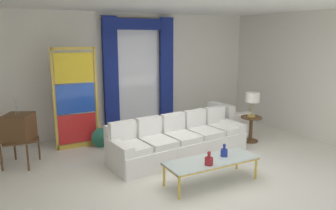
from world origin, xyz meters
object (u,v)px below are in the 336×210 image
armchair_white (228,123)px  vintage_tv (18,128)px  coffee_table (211,161)px  couch_white_long (178,141)px  round_side_table (251,127)px  stained_glass_divider (76,101)px  peacock_figurine (103,138)px  bottle_crystal_tall (209,160)px  table_lamp_brass (252,98)px  bottle_blue_decanter (224,152)px

armchair_white → vintage_tv: bearing=177.6°
coffee_table → couch_white_long: bearing=84.4°
armchair_white → round_side_table: bearing=-83.8°
stained_glass_divider → round_side_table: bearing=-22.0°
couch_white_long → coffee_table: (-0.14, -1.38, 0.07)m
coffee_table → peacock_figurine: size_ratio=2.66×
couch_white_long → stained_glass_divider: (-1.69, 1.47, 0.75)m
peacock_figurine → bottle_crystal_tall: bearing=-71.1°
bottle_crystal_tall → armchair_white: bearing=46.4°
bottle_crystal_tall → vintage_tv: 3.60m
couch_white_long → peacock_figurine: couch_white_long is taller
bottle_crystal_tall → round_side_table: bearing=34.2°
coffee_table → table_lamp_brass: table_lamp_brass is taller
vintage_tv → stained_glass_divider: size_ratio=0.61×
coffee_table → peacock_figurine: peacock_figurine is taller
couch_white_long → bottle_crystal_tall: size_ratio=13.19×
coffee_table → bottle_blue_decanter: size_ratio=7.16×
couch_white_long → vintage_tv: bearing=161.8°
coffee_table → bottle_crystal_tall: bottle_crystal_tall is taller
bottle_crystal_tall → peacock_figurine: bearing=108.9°
coffee_table → vintage_tv: vintage_tv is taller
couch_white_long → stained_glass_divider: bearing=139.0°
bottle_blue_decanter → stained_glass_divider: 3.42m
peacock_figurine → round_side_table: round_side_table is taller
peacock_figurine → round_side_table: size_ratio=1.01×
table_lamp_brass → coffee_table: bearing=-146.8°
bottle_blue_decanter → armchair_white: size_ratio=0.25×
armchair_white → round_side_table: (0.08, -0.75, 0.07)m
coffee_table → round_side_table: (2.10, 1.38, -0.02)m
vintage_tv → peacock_figurine: vintage_tv is taller
vintage_tv → table_lamp_brass: (4.86, -0.96, 0.30)m
peacock_figurine → table_lamp_brass: bearing=-20.1°
couch_white_long → table_lamp_brass: size_ratio=5.25×
coffee_table → armchair_white: (2.02, 2.13, -0.09)m
bottle_crystal_tall → bottle_blue_decanter: bearing=23.0°
couch_white_long → table_lamp_brass: table_lamp_brass is taller
vintage_tv → table_lamp_brass: size_ratio=2.36×
stained_glass_divider → peacock_figurine: bearing=-33.7°
vintage_tv → armchair_white: vintage_tv is taller
armchair_white → stained_glass_divider: bearing=168.6°
bottle_crystal_tall → vintage_tv: (-2.59, 2.50, 0.24)m
couch_white_long → vintage_tv: size_ratio=2.22×
bottle_blue_decanter → vintage_tv: (-3.04, 2.31, 0.24)m
couch_white_long → bottle_crystal_tall: couch_white_long is taller
stained_glass_divider → round_side_table: 4.01m
round_side_table → table_lamp_brass: (0.00, 0.00, 0.67)m
round_side_table → table_lamp_brass: 0.67m
peacock_figurine → couch_white_long: bearing=-43.4°
vintage_tv → round_side_table: bearing=-11.1°
couch_white_long → peacock_figurine: (-1.23, 1.17, -0.09)m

